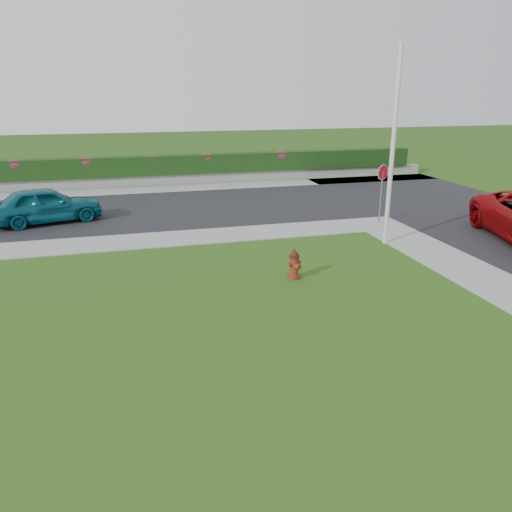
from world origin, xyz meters
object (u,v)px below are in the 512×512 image
object	(u,v)px
sedan_teal	(46,205)
stop_sign	(382,180)
fire_hydrant	(294,265)
utility_pole	(393,149)

from	to	relation	value
sedan_teal	stop_sign	world-z (taller)	stop_sign
fire_hydrant	sedan_teal	distance (m)	11.77
utility_pole	fire_hydrant	bearing A→B (deg)	-150.06
sedan_teal	stop_sign	bearing A→B (deg)	-120.76
stop_sign	sedan_teal	bearing A→B (deg)	162.53
sedan_teal	utility_pole	distance (m)	13.97
utility_pole	stop_sign	world-z (taller)	utility_pole
utility_pole	stop_sign	xyz separation A→B (m)	(1.18, 2.66, -1.57)
utility_pole	sedan_teal	bearing A→B (deg)	152.98
fire_hydrant	sedan_teal	size ratio (longest dim) A/B	0.20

